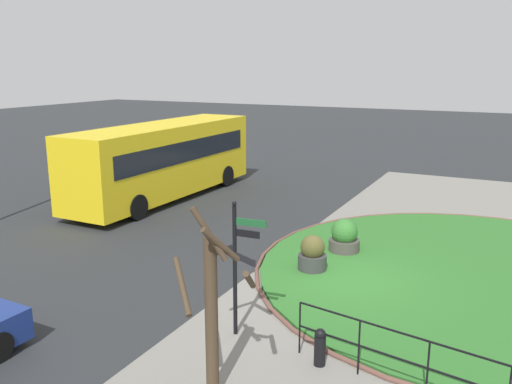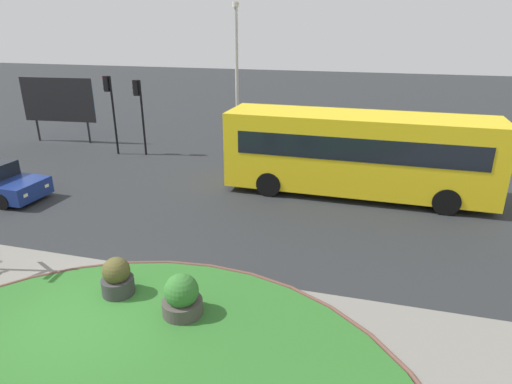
{
  "view_description": "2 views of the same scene",
  "coord_description": "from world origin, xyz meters",
  "px_view_note": "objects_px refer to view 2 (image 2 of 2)",
  "views": [
    {
      "loc": [
        -13.31,
        -3.97,
        5.76
      ],
      "look_at": [
        3.3,
        4.36,
        1.36
      ],
      "focal_mm": 37.62,
      "sensor_mm": 36.0,
      "label": 1
    },
    {
      "loc": [
        6.14,
        -7.25,
        6.53
      ],
      "look_at": [
        2.96,
        4.39,
        1.9
      ],
      "focal_mm": 30.81,
      "sensor_mm": 36.0,
      "label": 2
    }
  ],
  "objects_px": {
    "bus_yellow": "(358,153)",
    "planter_kerbside": "(117,279)",
    "planter_near_signpost": "(182,298)",
    "billboard_left": "(58,101)",
    "traffic_light_far": "(139,101)",
    "traffic_light_near": "(110,98)",
    "lamppost_tall": "(237,79)"
  },
  "relations": [
    {
      "from": "traffic_light_near",
      "to": "billboard_left",
      "type": "height_order",
      "value": "traffic_light_near"
    },
    {
      "from": "bus_yellow",
      "to": "planter_kerbside",
      "type": "relative_size",
      "value": 9.52
    },
    {
      "from": "planter_kerbside",
      "to": "lamppost_tall",
      "type": "bearing_deg",
      "value": 93.49
    },
    {
      "from": "traffic_light_near",
      "to": "bus_yellow",
      "type": "bearing_deg",
      "value": 170.17
    },
    {
      "from": "billboard_left",
      "to": "planter_kerbside",
      "type": "bearing_deg",
      "value": -53.68
    },
    {
      "from": "traffic_light_far",
      "to": "lamppost_tall",
      "type": "xyz_separation_m",
      "value": [
        5.12,
        0.56,
        1.18
      ]
    },
    {
      "from": "bus_yellow",
      "to": "billboard_left",
      "type": "relative_size",
      "value": 2.36
    },
    {
      "from": "traffic_light_near",
      "to": "billboard_left",
      "type": "relative_size",
      "value": 0.92
    },
    {
      "from": "planter_near_signpost",
      "to": "traffic_light_near",
      "type": "bearing_deg",
      "value": 127.67
    },
    {
      "from": "traffic_light_near",
      "to": "billboard_left",
      "type": "bearing_deg",
      "value": -16.37
    },
    {
      "from": "traffic_light_near",
      "to": "planter_kerbside",
      "type": "bearing_deg",
      "value": 124.47
    },
    {
      "from": "planter_near_signpost",
      "to": "lamppost_tall",
      "type": "bearing_deg",
      "value": 101.79
    },
    {
      "from": "bus_yellow",
      "to": "billboard_left",
      "type": "bearing_deg",
      "value": 167.07
    },
    {
      "from": "planter_near_signpost",
      "to": "billboard_left",
      "type": "bearing_deg",
      "value": 135.31
    },
    {
      "from": "billboard_left",
      "to": "planter_near_signpost",
      "type": "xyz_separation_m",
      "value": [
        13.68,
        -13.54,
        -1.91
      ]
    },
    {
      "from": "bus_yellow",
      "to": "traffic_light_far",
      "type": "xyz_separation_m",
      "value": [
        -11.25,
        2.99,
        1.09
      ]
    },
    {
      "from": "planter_near_signpost",
      "to": "planter_kerbside",
      "type": "height_order",
      "value": "planter_near_signpost"
    },
    {
      "from": "planter_near_signpost",
      "to": "planter_kerbside",
      "type": "relative_size",
      "value": 1.02
    },
    {
      "from": "traffic_light_far",
      "to": "lamppost_tall",
      "type": "distance_m",
      "value": 5.28
    },
    {
      "from": "billboard_left",
      "to": "traffic_light_near",
      "type": "bearing_deg",
      "value": -24.01
    },
    {
      "from": "lamppost_tall",
      "to": "traffic_light_near",
      "type": "bearing_deg",
      "value": -173.02
    },
    {
      "from": "traffic_light_far",
      "to": "billboard_left",
      "type": "bearing_deg",
      "value": -11.44
    },
    {
      "from": "bus_yellow",
      "to": "billboard_left",
      "type": "distance_m",
      "value": 17.65
    },
    {
      "from": "traffic_light_far",
      "to": "lamppost_tall",
      "type": "relative_size",
      "value": 0.52
    },
    {
      "from": "planter_near_signpost",
      "to": "planter_kerbside",
      "type": "xyz_separation_m",
      "value": [
        -1.92,
        0.33,
        -0.0
      ]
    },
    {
      "from": "planter_kerbside",
      "to": "billboard_left",
      "type": "bearing_deg",
      "value": 131.7
    },
    {
      "from": "traffic_light_near",
      "to": "planter_near_signpost",
      "type": "relative_size",
      "value": 3.62
    },
    {
      "from": "billboard_left",
      "to": "lamppost_tall",
      "type": "bearing_deg",
      "value": -8.83
    },
    {
      "from": "traffic_light_near",
      "to": "traffic_light_far",
      "type": "xyz_separation_m",
      "value": [
        1.51,
        0.25,
        -0.13
      ]
    },
    {
      "from": "bus_yellow",
      "to": "traffic_light_far",
      "type": "bearing_deg",
      "value": 165.99
    },
    {
      "from": "traffic_light_near",
      "to": "planter_near_signpost",
      "type": "bearing_deg",
      "value": 129.93
    },
    {
      "from": "traffic_light_near",
      "to": "billboard_left",
      "type": "xyz_separation_m",
      "value": [
        -4.37,
        1.47,
        -0.56
      ]
    }
  ]
}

